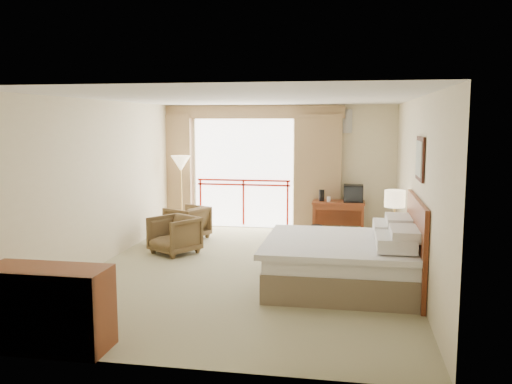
% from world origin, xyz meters
% --- Properties ---
extents(floor, '(7.00, 7.00, 0.00)m').
position_xyz_m(floor, '(0.00, 0.00, 0.00)').
color(floor, gray).
rests_on(floor, ground).
extents(ceiling, '(7.00, 7.00, 0.00)m').
position_xyz_m(ceiling, '(0.00, 0.00, 2.70)').
color(ceiling, white).
rests_on(ceiling, wall_back).
extents(wall_back, '(5.00, 0.00, 5.00)m').
position_xyz_m(wall_back, '(0.00, 3.50, 1.35)').
color(wall_back, beige).
rests_on(wall_back, ground).
extents(wall_front, '(5.00, 0.00, 5.00)m').
position_xyz_m(wall_front, '(0.00, -3.50, 1.35)').
color(wall_front, beige).
rests_on(wall_front, ground).
extents(wall_left, '(0.00, 7.00, 7.00)m').
position_xyz_m(wall_left, '(-2.50, 0.00, 1.35)').
color(wall_left, beige).
rests_on(wall_left, ground).
extents(wall_right, '(0.00, 7.00, 7.00)m').
position_xyz_m(wall_right, '(2.50, 0.00, 1.35)').
color(wall_right, beige).
rests_on(wall_right, ground).
extents(balcony_door, '(2.40, 0.00, 2.40)m').
position_xyz_m(balcony_door, '(-0.80, 3.48, 1.20)').
color(balcony_door, white).
rests_on(balcony_door, wall_back).
extents(balcony_railing, '(2.09, 0.03, 1.02)m').
position_xyz_m(balcony_railing, '(-0.80, 3.46, 0.81)').
color(balcony_railing, '#B31E0F').
rests_on(balcony_railing, wall_back).
extents(curtain_left, '(1.00, 0.26, 2.50)m').
position_xyz_m(curtain_left, '(-2.45, 3.35, 1.25)').
color(curtain_left, olive).
rests_on(curtain_left, wall_back).
extents(curtain_right, '(1.00, 0.26, 2.50)m').
position_xyz_m(curtain_right, '(0.85, 3.35, 1.25)').
color(curtain_right, olive).
rests_on(curtain_right, wall_back).
extents(valance, '(4.40, 0.22, 0.28)m').
position_xyz_m(valance, '(-0.80, 3.38, 2.55)').
color(valance, olive).
rests_on(valance, wall_back).
extents(hvac_vent, '(0.50, 0.04, 0.50)m').
position_xyz_m(hvac_vent, '(1.30, 3.47, 2.35)').
color(hvac_vent, silver).
rests_on(hvac_vent, wall_back).
extents(bed, '(2.13, 2.06, 0.97)m').
position_xyz_m(bed, '(1.50, -0.60, 0.38)').
color(bed, brown).
rests_on(bed, floor).
extents(headboard, '(0.06, 2.10, 1.30)m').
position_xyz_m(headboard, '(2.46, -0.60, 0.65)').
color(headboard, '#5D2412').
rests_on(headboard, wall_right).
extents(framed_art, '(0.04, 0.72, 0.60)m').
position_xyz_m(framed_art, '(2.47, -0.60, 1.85)').
color(framed_art, black).
rests_on(framed_art, wall_right).
extents(nightstand, '(0.46, 0.54, 0.62)m').
position_xyz_m(nightstand, '(2.27, 0.74, 0.31)').
color(nightstand, '#5D2412').
rests_on(nightstand, floor).
extents(table_lamp, '(0.34, 0.34, 0.59)m').
position_xyz_m(table_lamp, '(2.27, 0.79, 1.08)').
color(table_lamp, tan).
rests_on(table_lamp, nightstand).
extents(phone, '(0.17, 0.14, 0.07)m').
position_xyz_m(phone, '(2.22, 0.59, 0.66)').
color(phone, black).
rests_on(phone, nightstand).
extents(desk, '(1.07, 0.52, 0.70)m').
position_xyz_m(desk, '(1.31, 3.02, 0.55)').
color(desk, '#5D2412').
rests_on(desk, floor).
extents(tv, '(0.39, 0.31, 0.36)m').
position_xyz_m(tv, '(1.61, 2.97, 0.88)').
color(tv, black).
rests_on(tv, desk).
extents(coffee_maker, '(0.12, 0.12, 0.24)m').
position_xyz_m(coffee_maker, '(0.96, 2.98, 0.82)').
color(coffee_maker, black).
rests_on(coffee_maker, desk).
extents(cup, '(0.09, 0.09, 0.11)m').
position_xyz_m(cup, '(1.11, 2.93, 0.75)').
color(cup, white).
rests_on(cup, desk).
extents(wastebasket, '(0.29, 0.29, 0.28)m').
position_xyz_m(wastebasket, '(0.90, 2.50, 0.14)').
color(wastebasket, black).
rests_on(wastebasket, floor).
extents(armchair_far, '(0.96, 0.95, 0.66)m').
position_xyz_m(armchair_far, '(-1.68, 2.08, 0.00)').
color(armchair_far, '#4C3821').
rests_on(armchair_far, floor).
extents(armchair_near, '(1.01, 1.02, 0.68)m').
position_xyz_m(armchair_near, '(-1.53, 0.84, 0.00)').
color(armchair_near, '#4C3821').
rests_on(armchair_near, floor).
extents(side_table, '(0.46, 0.46, 0.50)m').
position_xyz_m(side_table, '(-1.98, 1.41, 0.34)').
color(side_table, black).
rests_on(side_table, floor).
extents(book, '(0.18, 0.23, 0.02)m').
position_xyz_m(book, '(-1.98, 1.41, 0.51)').
color(book, white).
rests_on(book, side_table).
extents(floor_lamp, '(0.41, 0.41, 1.62)m').
position_xyz_m(floor_lamp, '(-2.05, 2.88, 1.39)').
color(floor_lamp, tan).
rests_on(floor_lamp, floor).
extents(dresser, '(1.30, 0.55, 0.87)m').
position_xyz_m(dresser, '(-1.53, -3.29, 0.43)').
color(dresser, '#5D2412').
rests_on(dresser, floor).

